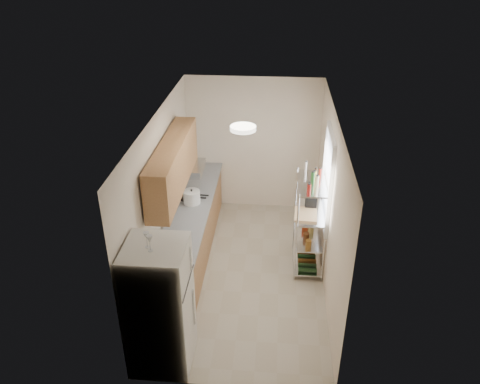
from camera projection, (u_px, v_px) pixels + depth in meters
The scene contains 16 objects.
room at pixel (244, 202), 6.91m from camera, with size 2.52×4.42×2.62m.
counter_run at pixel (191, 231), 7.76m from camera, with size 0.63×3.51×0.90m.
upper_cabinets at pixel (173, 165), 6.83m from camera, with size 0.33×2.20×0.72m, color #AD7949.
range_hood at pixel (188, 168), 7.73m from camera, with size 0.50×0.60×0.12m, color #B7BABC.
window at pixel (327, 179), 7.01m from camera, with size 0.06×1.00×1.46m, color white.
bakers_rack at pixel (311, 206), 7.19m from camera, with size 0.45×0.90×1.73m.
ceiling_dome at pixel (243, 128), 6.04m from camera, with size 0.34×0.34×0.06m, color white.
refrigerator at pixel (160, 306), 5.58m from camera, with size 0.71×0.71×1.72m, color silver.
wine_glass_a at pixel (150, 243), 5.06m from camera, with size 0.07×0.07×0.20m, color silver, non-canonical shape.
wine_glass_b at pixel (147, 240), 5.12m from camera, with size 0.07×0.07×0.20m, color silver, non-canonical shape.
rice_cooker at pixel (192, 197), 7.64m from camera, with size 0.27×0.27×0.22m, color white.
frying_pan_large at pixel (188, 197), 7.82m from camera, with size 0.28×0.28×0.05m, color black.
frying_pan_small at pixel (194, 195), 7.90m from camera, with size 0.20×0.20×0.04m, color black.
cutting_board at pixel (306, 214), 7.13m from camera, with size 0.34×0.44×0.03m, color tan.
espresso_machine at pixel (311, 197), 7.32m from camera, with size 0.18×0.26×0.31m, color black.
storage_bag at pixel (305, 224), 7.61m from camera, with size 0.09×0.13×0.14m, color #A63614.
Camera 1 is at (0.43, -5.99, 4.72)m, focal length 35.00 mm.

